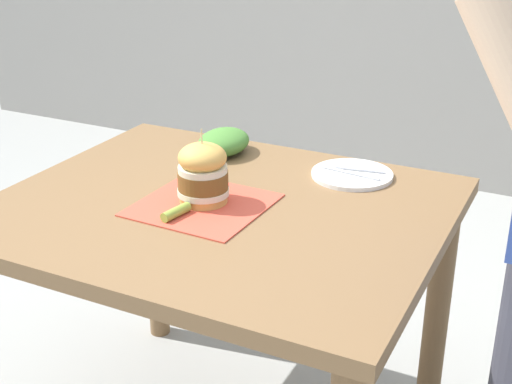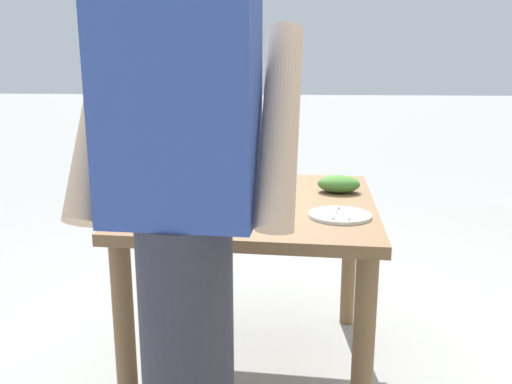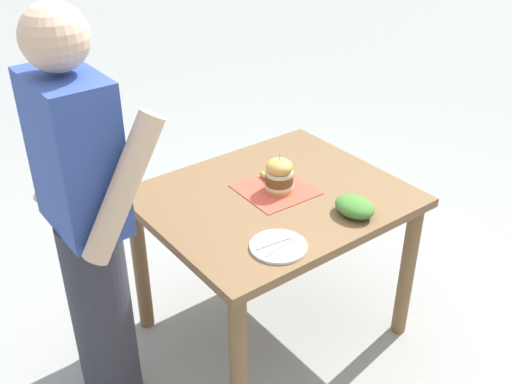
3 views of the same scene
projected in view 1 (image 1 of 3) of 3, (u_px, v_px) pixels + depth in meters
patio_table at (221, 247)px, 1.81m from camera, size 0.91×1.09×0.77m
serving_paper at (203, 205)px, 1.75m from camera, size 0.31×0.31×0.00m
sandwich at (203, 173)px, 1.73m from camera, size 0.13×0.13×0.19m
pickle_spear at (176, 212)px, 1.68m from camera, size 0.09×0.04×0.02m
side_plate_with_forks at (352, 174)px, 1.92m from camera, size 0.22×0.22×0.02m
side_salad at (224, 142)px, 2.08m from camera, size 0.18×0.14×0.07m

